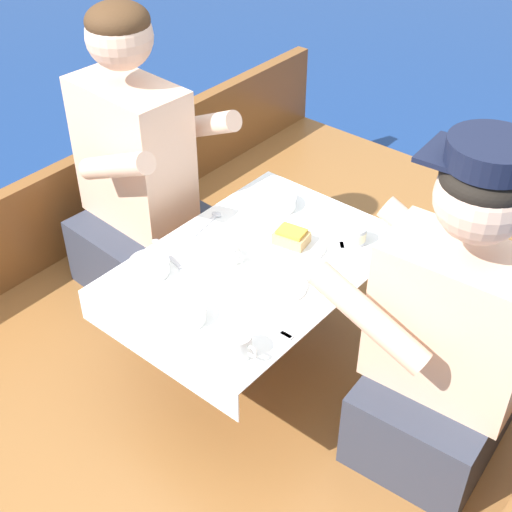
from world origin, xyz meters
TOP-DOWN VIEW (x-y plane):
  - ground_plane at (0.00, 0.00)m, footprint 60.00×60.00m
  - boat_deck at (0.00, 0.00)m, footprint 1.97×2.87m
  - gunwale_port at (-0.95, 0.00)m, footprint 0.06×2.87m
  - cockpit_table at (0.00, -0.08)m, footprint 0.60×0.86m
  - person_port at (-0.60, -0.00)m, footprint 0.54×0.46m
  - person_starboard at (0.60, -0.02)m, footprint 0.54×0.47m
  - plate_sandwich at (0.03, 0.05)m, footprint 0.22×0.22m
  - plate_bread at (0.12, -0.12)m, footprint 0.17×0.17m
  - sandwich at (0.03, 0.05)m, footprint 0.11×0.09m
  - bowl_port_near at (0.01, -0.39)m, footprint 0.12×0.12m
  - bowl_starboard_near at (-0.14, 0.19)m, footprint 0.14×0.14m
  - bowl_center_far at (-0.21, -0.31)m, footprint 0.12×0.12m
  - coffee_cup_port at (-0.07, -0.13)m, footprint 0.11×0.08m
  - coffee_cup_starboard at (0.21, -0.40)m, footprint 0.10×0.07m
  - tin_can at (0.17, 0.19)m, footprint 0.07×0.07m
  - utensil_spoon_starboard at (-0.25, -0.21)m, footprint 0.17×0.06m
  - utensil_spoon_port at (-0.25, -0.01)m, footprint 0.05×0.17m
  - utensil_knife_starboard at (-0.19, 0.04)m, footprint 0.05×0.17m
  - utensil_knife_port at (-0.25, 0.17)m, footprint 0.08×0.16m
  - utensil_fork_port at (0.19, 0.11)m, footprint 0.13×0.14m
  - utensil_fork_starboard at (0.22, -0.27)m, footprint 0.17×0.02m

SIDE VIEW (x-z plane):
  - ground_plane at x=0.00m, z-range 0.00..0.00m
  - boat_deck at x=0.00m, z-range 0.00..0.30m
  - gunwale_port at x=-0.95m, z-range 0.30..0.67m
  - cockpit_table at x=0.00m, z-range 0.46..0.86m
  - utensil_knife_starboard at x=-0.19m, z-range 0.70..0.71m
  - utensil_knife_port at x=-0.25m, z-range 0.70..0.71m
  - utensil_fork_port at x=0.19m, z-range 0.70..0.71m
  - utensil_fork_starboard at x=0.22m, z-range 0.70..0.71m
  - utensil_spoon_starboard at x=-0.25m, z-range 0.70..0.71m
  - utensil_spoon_port at x=-0.25m, z-range 0.70..0.71m
  - plate_sandwich at x=0.03m, z-range 0.70..0.71m
  - plate_bread at x=0.12m, z-range 0.70..0.71m
  - person_starboard at x=0.60m, z-range 0.21..1.21m
  - person_port at x=-0.60m, z-range 0.21..1.24m
  - bowl_port_near at x=0.01m, z-range 0.71..0.75m
  - bowl_starboard_near at x=-0.14m, z-range 0.71..0.75m
  - bowl_center_far at x=-0.21m, z-range 0.71..0.75m
  - tin_can at x=0.17m, z-range 0.70..0.76m
  - sandwich at x=0.03m, z-range 0.71..0.76m
  - coffee_cup_starboard at x=0.21m, z-range 0.71..0.77m
  - coffee_cup_port at x=-0.07m, z-range 0.71..0.77m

